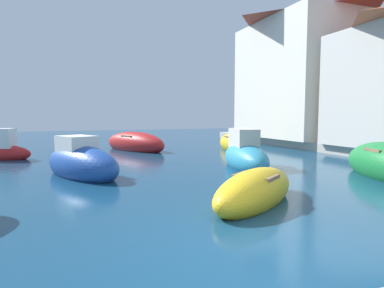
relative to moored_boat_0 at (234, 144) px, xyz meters
The scene contains 7 objects.
ground 14.32m from the moored_boat_0, 116.89° to the right, with size 80.00×80.00×0.00m, color navy.
moored_boat_0 is the anchor object (origin of this frame).
moored_boat_3 11.64m from the moored_boat_0, 115.99° to the right, with size 3.45×2.88×1.01m.
moored_boat_4 10.29m from the moored_boat_0, 147.66° to the right, with size 2.96×4.11×1.61m.
moored_boat_5 5.80m from the moored_boat_0, 162.96° to the left, with size 3.50×5.02×1.37m.
moored_boat_9 6.50m from the moored_boat_0, 114.66° to the right, with size 2.12×3.88×1.75m.
waterfront_building_annex 8.23m from the moored_boat_0, 14.45° to the left, with size 7.34×8.52×9.02m.
Camera 1 is at (-2.55, -3.93, 2.01)m, focal length 30.12 mm.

